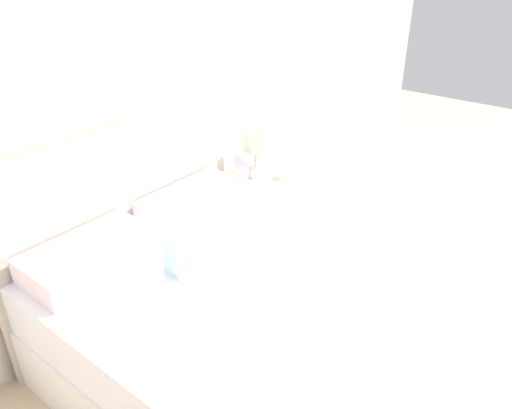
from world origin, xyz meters
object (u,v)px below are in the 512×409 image
object	(u,v)px
bed	(257,338)
flower_vase	(244,165)
table_lamp	(256,145)
nightstand	(262,217)
alarm_clock	(281,174)

from	to	relation	value
bed	flower_vase	size ratio (longest dim) A/B	8.96
bed	table_lamp	bearing A→B (deg)	38.93
nightstand	alarm_clock	bearing A→B (deg)	-25.58
bed	table_lamp	size ratio (longest dim) A/B	6.11
alarm_clock	nightstand	bearing A→B (deg)	154.42
bed	alarm_clock	bearing A→B (deg)	31.37
bed	nightstand	bearing A→B (deg)	36.90
nightstand	table_lamp	distance (m)	0.54
table_lamp	flower_vase	bearing A→B (deg)	-169.04
nightstand	flower_vase	world-z (taller)	flower_vase
bed	flower_vase	world-z (taller)	bed
bed	alarm_clock	distance (m)	1.41
bed	table_lamp	xyz separation A→B (m)	(1.09, 0.88, 0.49)
alarm_clock	bed	bearing A→B (deg)	-148.63
nightstand	table_lamp	xyz separation A→B (m)	(0.05, 0.10, 0.53)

